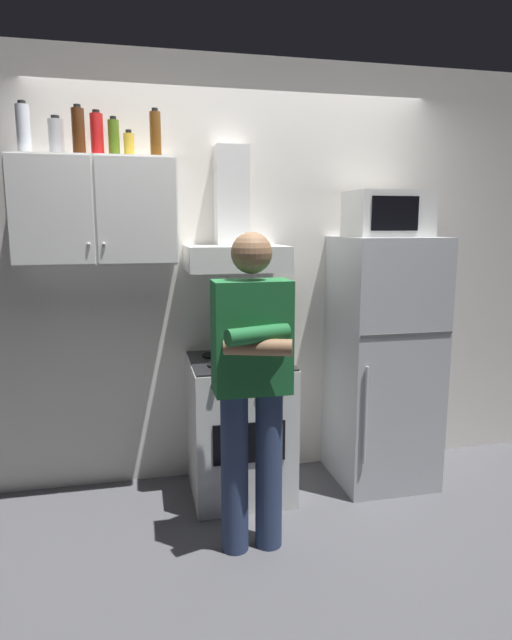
# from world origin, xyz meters

# --- Properties ---
(ground_plane) EXTENTS (7.00, 7.00, 0.00)m
(ground_plane) POSITION_xyz_m (0.00, 0.00, 0.00)
(ground_plane) COLOR #4C4C51
(back_wall_tiled) EXTENTS (4.80, 0.10, 2.70)m
(back_wall_tiled) POSITION_xyz_m (0.00, 0.60, 1.35)
(back_wall_tiled) COLOR silver
(back_wall_tiled) RESTS_ON ground_plane
(upper_cabinet) EXTENTS (0.90, 0.37, 0.60)m
(upper_cabinet) POSITION_xyz_m (-0.85, 0.37, 1.75)
(upper_cabinet) COLOR white
(stove_oven) EXTENTS (0.60, 0.62, 0.87)m
(stove_oven) POSITION_xyz_m (-0.05, 0.25, 0.43)
(stove_oven) COLOR white
(stove_oven) RESTS_ON ground_plane
(range_hood) EXTENTS (0.60, 0.44, 0.75)m
(range_hood) POSITION_xyz_m (-0.05, 0.38, 1.60)
(range_hood) COLOR white
(refrigerator) EXTENTS (0.60, 0.62, 1.60)m
(refrigerator) POSITION_xyz_m (0.90, 0.25, 0.80)
(refrigerator) COLOR silver
(refrigerator) RESTS_ON ground_plane
(microwave) EXTENTS (0.48, 0.37, 0.28)m
(microwave) POSITION_xyz_m (0.90, 0.27, 1.74)
(microwave) COLOR silver
(microwave) RESTS_ON refrigerator
(person_standing) EXTENTS (0.38, 0.33, 1.64)m
(person_standing) POSITION_xyz_m (-0.10, -0.36, 0.90)
(person_standing) COLOR navy
(person_standing) RESTS_ON ground_plane
(bottle_spice_jar) EXTENTS (0.06, 0.06, 0.15)m
(bottle_spice_jar) POSITION_xyz_m (-0.66, 0.39, 2.12)
(bottle_spice_jar) COLOR gold
(bottle_spice_jar) RESTS_ON upper_cabinet
(bottle_soda_red) EXTENTS (0.07, 0.07, 0.26)m
(bottle_soda_red) POSITION_xyz_m (-0.83, 0.40, 2.17)
(bottle_soda_red) COLOR red
(bottle_soda_red) RESTS_ON upper_cabinet
(bottle_canister_steel) EXTENTS (0.08, 0.08, 0.22)m
(bottle_canister_steel) POSITION_xyz_m (-1.05, 0.42, 2.15)
(bottle_canister_steel) COLOR #B2B5BA
(bottle_canister_steel) RESTS_ON upper_cabinet
(bottle_vodka_clear) EXTENTS (0.07, 0.07, 0.28)m
(bottle_vodka_clear) POSITION_xyz_m (-1.21, 0.37, 2.18)
(bottle_vodka_clear) COLOR silver
(bottle_vodka_clear) RESTS_ON upper_cabinet
(bottle_rum_dark) EXTENTS (0.07, 0.07, 0.27)m
(bottle_rum_dark) POSITION_xyz_m (-0.92, 0.34, 2.18)
(bottle_rum_dark) COLOR #47230F
(bottle_rum_dark) RESTS_ON upper_cabinet
(bottle_olive_oil) EXTENTS (0.06, 0.06, 0.22)m
(bottle_olive_oil) POSITION_xyz_m (-0.74, 0.39, 2.15)
(bottle_olive_oil) COLOR #4C6B19
(bottle_olive_oil) RESTS_ON upper_cabinet
(bottle_beer_brown) EXTENTS (0.06, 0.06, 0.27)m
(bottle_beer_brown) POSITION_xyz_m (-0.51, 0.34, 2.18)
(bottle_beer_brown) COLOR brown
(bottle_beer_brown) RESTS_ON upper_cabinet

